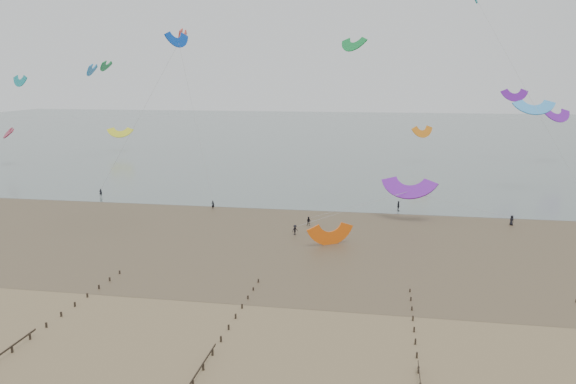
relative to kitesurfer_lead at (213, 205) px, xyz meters
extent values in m
plane|color=brown|center=(13.00, -48.18, -0.82)|extent=(500.00, 500.00, 0.00)
plane|color=#475654|center=(13.00, 151.82, -0.79)|extent=(500.00, 500.00, 0.00)
plane|color=#473A28|center=(13.00, -13.18, -0.80)|extent=(500.00, 500.00, 0.00)
ellipsoid|color=slate|center=(-5.00, -26.18, -0.81)|extent=(23.60, 14.36, 0.01)
ellipsoid|color=slate|center=(25.00, -10.18, -0.81)|extent=(33.64, 18.32, 0.01)
ellipsoid|color=slate|center=(58.00, -18.18, -0.81)|extent=(19.65, 13.67, 0.01)
ellipsoid|color=slate|center=(-27.00, -8.18, -0.81)|extent=(26.95, 14.22, 0.01)
cube|color=black|center=(-1.00, -57.24, -0.53)|extent=(0.16, 0.16, 0.68)
cube|color=black|center=(-1.00, -54.60, -0.54)|extent=(0.16, 0.16, 0.65)
cube|color=black|center=(-1.00, -51.97, -0.56)|extent=(0.16, 0.16, 0.62)
cube|color=black|center=(-1.00, -49.34, -0.57)|extent=(0.16, 0.16, 0.59)
cube|color=black|center=(-1.00, -46.71, -0.58)|extent=(0.16, 0.16, 0.57)
cube|color=black|center=(-1.00, -44.08, -0.60)|extent=(0.16, 0.16, 0.54)
cube|color=black|center=(-1.00, -41.45, -0.61)|extent=(0.16, 0.16, 0.51)
cube|color=black|center=(-1.00, -38.81, -0.63)|extent=(0.16, 0.16, 0.48)
cube|color=black|center=(-1.00, -36.18, -0.64)|extent=(0.16, 0.16, 0.45)
cube|color=black|center=(17.00, -59.87, -0.51)|extent=(0.16, 0.16, 0.71)
cube|color=black|center=(17.00, -57.24, -0.53)|extent=(0.16, 0.16, 0.68)
cube|color=black|center=(17.00, -54.60, -0.54)|extent=(0.16, 0.16, 0.65)
cube|color=black|center=(17.00, -51.97, -0.56)|extent=(0.16, 0.16, 0.62)
cube|color=black|center=(17.00, -49.34, -0.57)|extent=(0.16, 0.16, 0.59)
cube|color=black|center=(17.00, -46.71, -0.58)|extent=(0.16, 0.16, 0.57)
cube|color=black|center=(17.00, -44.08, -0.60)|extent=(0.16, 0.16, 0.54)
cube|color=black|center=(17.00, -41.45, -0.61)|extent=(0.16, 0.16, 0.51)
cube|color=black|center=(17.00, -38.81, -0.63)|extent=(0.16, 0.16, 0.48)
cube|color=black|center=(17.00, -36.18, -0.64)|extent=(0.16, 0.16, 0.45)
cube|color=black|center=(35.00, -54.60, -0.54)|extent=(0.16, 0.16, 0.65)
cube|color=black|center=(35.00, -51.97, -0.56)|extent=(0.16, 0.16, 0.62)
cube|color=black|center=(35.00, -49.34, -0.57)|extent=(0.16, 0.16, 0.59)
cube|color=black|center=(35.00, -46.71, -0.58)|extent=(0.16, 0.16, 0.57)
cube|color=black|center=(35.00, -44.08, -0.60)|extent=(0.16, 0.16, 0.54)
cube|color=black|center=(35.00, -41.45, -0.61)|extent=(0.16, 0.16, 0.51)
cube|color=black|center=(35.00, -38.81, -0.63)|extent=(0.16, 0.16, 0.48)
cube|color=black|center=(35.00, -36.18, -0.64)|extent=(0.16, 0.16, 0.45)
cube|color=black|center=(53.00, -36.18, -0.64)|extent=(0.16, 0.16, 0.45)
imported|color=black|center=(0.00, 0.00, 0.00)|extent=(0.67, 0.52, 1.63)
imported|color=black|center=(34.41, 4.26, 0.13)|extent=(0.69, 1.18, 1.90)
imported|color=black|center=(52.96, -2.73, 0.04)|extent=(0.91, 1.00, 1.71)
imported|color=black|center=(19.44, -8.89, -0.04)|extent=(0.80, 0.64, 1.55)
imported|color=black|center=(18.06, -14.75, -0.01)|extent=(1.16, 1.16, 1.61)
imported|color=black|center=(-26.51, 6.98, 0.00)|extent=(0.71, 0.64, 1.63)
camera|label=1|loc=(31.59, -98.97, 23.63)|focal=35.00mm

